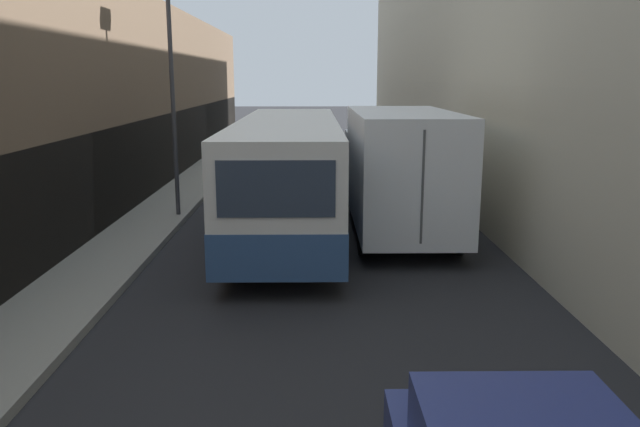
% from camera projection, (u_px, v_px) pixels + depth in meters
% --- Properties ---
extents(ground_plane, '(150.00, 150.00, 0.00)m').
position_uv_depth(ground_plane, '(319.00, 258.00, 13.91)').
color(ground_plane, '#232326').
extents(sidewalk_left, '(1.76, 60.00, 0.16)m').
position_uv_depth(sidewalk_left, '(113.00, 256.00, 13.84)').
color(sidewalk_left, gray).
rests_on(sidewalk_left, ground_plane).
extents(building_left_shopfront, '(2.40, 60.00, 6.64)m').
position_uv_depth(building_left_shopfront, '(10.00, 123.00, 13.19)').
color(building_left_shopfront, brown).
rests_on(building_left_shopfront, ground_plane).
extents(bus, '(2.52, 11.24, 2.90)m').
position_uv_depth(bus, '(288.00, 172.00, 16.21)').
color(bus, silver).
rests_on(bus, ground_plane).
extents(box_truck, '(2.38, 8.24, 3.15)m').
position_uv_depth(box_truck, '(397.00, 167.00, 16.30)').
color(box_truck, silver).
rests_on(box_truck, ground_plane).
extents(panel_van, '(1.89, 4.27, 1.89)m').
position_uv_depth(panel_van, '(278.00, 145.00, 27.35)').
color(panel_van, '#BCBCC1').
rests_on(panel_van, ground_plane).
extents(street_lamp, '(0.36, 0.80, 6.75)m').
position_uv_depth(street_lamp, '(170.00, 43.00, 16.69)').
color(street_lamp, '#38383D').
rests_on(street_lamp, sidewalk_left).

